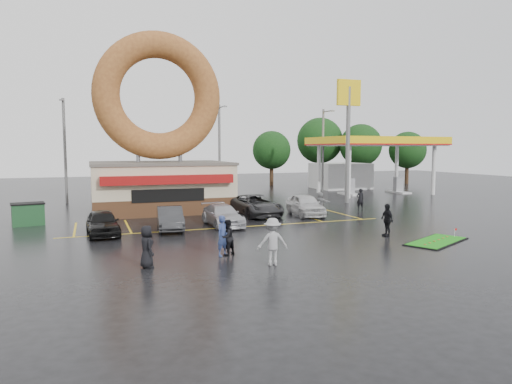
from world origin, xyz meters
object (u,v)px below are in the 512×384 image
object	(u,v)px
car_black	(103,223)
dumpster	(28,215)
gas_station	(360,158)
person_blue	(223,236)
car_silver	(223,215)
car_white	(305,205)
streetlight_right	(323,148)
putting_green	(437,241)
person_cameraman	(387,220)
donut_shop	(159,152)
car_grey	(255,205)
streetlight_mid	(220,148)
shell_sign	(348,118)
streetlight_left	(65,148)
car_dgrey	(170,218)

from	to	relation	value
car_black	dumpster	bearing A→B (deg)	126.60
gas_station	person_blue	xyz separation A→B (m)	(-22.67, -24.38, -2.80)
car_silver	car_white	xyz separation A→B (m)	(6.68, 2.16, 0.12)
car_silver	person_blue	world-z (taller)	person_blue
streetlight_right	car_silver	bearing A→B (deg)	-132.94
dumpster	putting_green	world-z (taller)	dumpster
putting_green	car_silver	bearing A→B (deg)	136.19
person_cameraman	dumpster	distance (m)	21.46
gas_station	streetlight_right	size ratio (longest dim) A/B	1.52
gas_station	car_silver	xyz separation A→B (m)	(-20.51, -16.76, -3.06)
dumpster	car_black	bearing A→B (deg)	-60.13
donut_shop	gas_station	size ratio (longest dim) A/B	0.99
car_grey	person_blue	distance (m)	12.15
streetlight_right	streetlight_mid	bearing A→B (deg)	-175.24
donut_shop	shell_sign	size ratio (longest dim) A/B	1.27
streetlight_mid	streetlight_right	distance (m)	12.04
streetlight_right	dumpster	world-z (taller)	streetlight_right
shell_sign	streetlight_left	xyz separation A→B (m)	(-23.00, 7.92, -2.60)
gas_station	dumpster	size ratio (longest dim) A/B	7.58
shell_sign	putting_green	distance (m)	18.47
car_grey	dumpster	distance (m)	14.58
shell_sign	car_white	bearing A→B (deg)	-140.32
shell_sign	streetlight_left	size ratio (longest dim) A/B	1.18
car_grey	person_cameraman	world-z (taller)	person_cameraman
donut_shop	person_blue	xyz separation A→B (m)	(0.33, -16.41, -3.57)
car_grey	dumpster	xyz separation A→B (m)	(-14.54, 1.15, -0.09)
streetlight_left	car_grey	world-z (taller)	streetlight_left
car_white	car_silver	bearing A→B (deg)	-155.72
shell_sign	car_dgrey	bearing A→B (deg)	-154.18
donut_shop	streetlight_right	distance (m)	21.00
gas_station	person_cameraman	world-z (taller)	gas_station
donut_shop	streetlight_mid	world-z (taller)	donut_shop
streetlight_right	dumpster	distance (m)	31.07
streetlight_mid	car_white	xyz separation A→B (m)	(2.17, -14.58, -4.02)
car_black	car_white	xyz separation A→B (m)	(13.68, 2.83, 0.07)
person_blue	dumpster	xyz separation A→B (m)	(-9.07, 11.99, -0.25)
donut_shop	dumpster	xyz separation A→B (m)	(-8.74, -4.42, -3.81)
gas_station	car_silver	bearing A→B (deg)	-140.74
person_cameraman	car_silver	bearing A→B (deg)	-125.95
car_dgrey	person_cameraman	size ratio (longest dim) A/B	2.29
streetlight_right	car_black	distance (m)	30.15
shell_sign	streetlight_left	bearing A→B (deg)	161.01
person_cameraman	car_white	bearing A→B (deg)	-170.76
donut_shop	putting_green	bearing A→B (deg)	-56.75
streetlight_left	dumpster	xyz separation A→B (m)	(-1.74, -11.37, -4.13)
streetlight_left	car_grey	size ratio (longest dim) A/B	1.68
car_black	car_dgrey	distance (m)	3.76
person_cameraman	car_black	bearing A→B (deg)	-106.86
car_black	person_blue	distance (m)	8.47
car_black	putting_green	distance (m)	17.65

